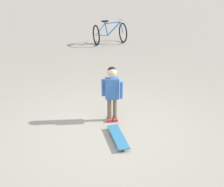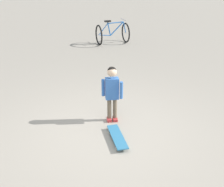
{
  "view_description": "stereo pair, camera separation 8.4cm",
  "coord_description": "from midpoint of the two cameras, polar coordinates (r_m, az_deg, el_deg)",
  "views": [
    {
      "loc": [
        0.48,
        -4.35,
        2.78
      ],
      "look_at": [
        0.05,
        0.48,
        0.55
      ],
      "focal_mm": 46.99,
      "sensor_mm": 36.0,
      "label": 1
    },
    {
      "loc": [
        0.56,
        -4.34,
        2.78
      ],
      "look_at": [
        0.05,
        0.48,
        0.55
      ],
      "focal_mm": 46.99,
      "sensor_mm": 36.0,
      "label": 2
    }
  ],
  "objects": [
    {
      "name": "ground_plane",
      "position": [
        5.19,
        -1.49,
        -7.72
      ],
      "size": [
        50.0,
        50.0,
        0.0
      ],
      "primitive_type": "plane",
      "color": "#9E9384"
    },
    {
      "name": "child_person",
      "position": [
        5.29,
        -0.46,
        1.04
      ],
      "size": [
        0.4,
        0.22,
        1.06
      ],
      "color": "brown",
      "rests_on": "ground"
    },
    {
      "name": "skateboard",
      "position": [
        4.98,
        0.69,
        -8.42
      ],
      "size": [
        0.43,
        0.78,
        0.07
      ],
      "color": "teal",
      "rests_on": "ground"
    },
    {
      "name": "bicycle_near",
      "position": [
        10.65,
        -0.66,
        11.65
      ],
      "size": [
        1.27,
        1.11,
        0.85
      ],
      "color": "black",
      "rests_on": "ground"
    }
  ]
}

